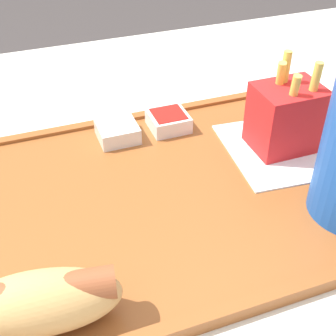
# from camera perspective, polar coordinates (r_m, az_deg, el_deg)

# --- Properties ---
(food_tray) EXTENTS (0.44, 0.31, 0.01)m
(food_tray) POSITION_cam_1_polar(r_m,az_deg,el_deg) (0.48, 0.00, -3.31)
(food_tray) COLOR brown
(food_tray) RESTS_ON dining_table
(paper_napkin) EXTENTS (0.16, 0.14, 0.00)m
(paper_napkin) POSITION_cam_1_polar(r_m,az_deg,el_deg) (0.55, 15.10, 2.59)
(paper_napkin) COLOR white
(paper_napkin) RESTS_ON food_tray
(hot_dog_far) EXTENTS (0.13, 0.07, 0.05)m
(hot_dog_far) POSITION_cam_1_polar(r_m,az_deg,el_deg) (0.36, -15.35, -15.37)
(hot_dog_far) COLOR tan
(hot_dog_far) RESTS_ON food_tray
(fries_carton) EXTENTS (0.07, 0.06, 0.11)m
(fries_carton) POSITION_cam_1_polar(r_m,az_deg,el_deg) (0.53, 14.17, 6.10)
(fries_carton) COLOR red
(fries_carton) RESTS_ON food_tray
(sauce_cup_mayo) EXTENTS (0.05, 0.05, 0.02)m
(sauce_cup_mayo) POSITION_cam_1_polar(r_m,az_deg,el_deg) (0.55, -6.19, 4.52)
(sauce_cup_mayo) COLOR silver
(sauce_cup_mayo) RESTS_ON food_tray
(sauce_cup_ketchup) EXTENTS (0.05, 0.05, 0.02)m
(sauce_cup_ketchup) POSITION_cam_1_polar(r_m,az_deg,el_deg) (0.56, 0.05, 5.82)
(sauce_cup_ketchup) COLOR silver
(sauce_cup_ketchup) RESTS_ON food_tray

